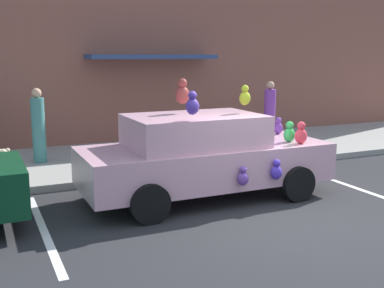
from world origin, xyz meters
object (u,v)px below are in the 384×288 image
object	(u,v)px
plush_covered_car	(204,155)
teddy_bear_on_sidewalk	(4,164)
pedestrian_walking_past	(39,128)
pedestrian_by_lamp	(270,115)

from	to	relation	value
plush_covered_car	teddy_bear_on_sidewalk	xyz separation A→B (m)	(-3.28, 2.42, -0.37)
plush_covered_car	pedestrian_walking_past	distance (m)	4.38
pedestrian_walking_past	teddy_bear_on_sidewalk	bearing A→B (deg)	-124.56
plush_covered_car	pedestrian_by_lamp	bearing A→B (deg)	42.74
plush_covered_car	teddy_bear_on_sidewalk	bearing A→B (deg)	143.59
plush_covered_car	pedestrian_walking_past	xyz separation A→B (m)	(-2.44, 3.63, 0.15)
teddy_bear_on_sidewalk	pedestrian_walking_past	size ratio (longest dim) A/B	0.36
teddy_bear_on_sidewalk	pedestrian_walking_past	xyz separation A→B (m)	(0.83, 1.21, 0.52)
teddy_bear_on_sidewalk	pedestrian_by_lamp	world-z (taller)	pedestrian_by_lamp
teddy_bear_on_sidewalk	pedestrian_by_lamp	xyz separation A→B (m)	(6.95, 0.98, 0.53)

